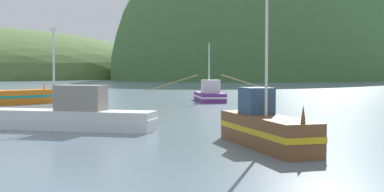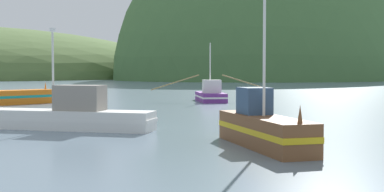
# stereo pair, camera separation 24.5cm
# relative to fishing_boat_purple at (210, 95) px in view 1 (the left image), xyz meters

# --- Properties ---
(hill_mid_right) EXTENTS (94.11, 75.29, 99.01)m
(hill_mid_right) POSITION_rel_fishing_boat_purple_xyz_m (49.67, 103.29, -0.67)
(hill_mid_right) COLOR #47703D
(hill_mid_right) RESTS_ON ground
(hill_far_center) EXTENTS (157.71, 126.17, 102.34)m
(hill_far_center) POSITION_rel_fishing_boat_purple_xyz_m (133.76, 204.19, -0.67)
(hill_far_center) COLOR #386633
(hill_far_center) RESTS_ON ground
(fishing_boat_purple) EXTENTS (12.02, 6.67, 5.98)m
(fishing_boat_purple) POSITION_rel_fishing_boat_purple_xyz_m (0.00, 0.00, 0.00)
(fishing_boat_purple) COLOR #6B2D84
(fishing_boat_purple) RESTS_ON ground
(fishing_boat_white) EXTENTS (10.82, 7.20, 5.56)m
(fishing_boat_white) POSITION_rel_fishing_boat_purple_xyz_m (-15.48, -21.39, 0.07)
(fishing_boat_white) COLOR white
(fishing_boat_white) RESTS_ON ground
(fishing_boat_brown) EXTENTS (1.67, 7.10, 7.09)m
(fishing_boat_brown) POSITION_rel_fishing_boat_purple_xyz_m (-7.23, -30.57, 0.14)
(fishing_boat_brown) COLOR brown
(fishing_boat_brown) RESTS_ON ground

